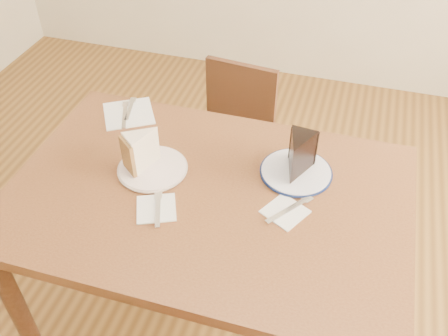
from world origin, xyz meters
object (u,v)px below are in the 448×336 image
carrot_cake (144,150)px  chair_far (230,144)px  table (208,215)px  chocolate_cake (297,158)px  plate_navy (296,172)px  plate_cream (153,169)px

carrot_cake → chair_far: bearing=118.3°
table → chocolate_cake: bearing=32.4°
chair_far → plate_navy: bearing=132.5°
plate_cream → chocolate_cake: (0.43, 0.10, 0.07)m
plate_navy → chocolate_cake: chocolate_cake is taller
plate_cream → carrot_cake: (-0.02, 0.01, 0.06)m
plate_cream → plate_navy: bearing=14.5°
plate_cream → chocolate_cake: bearing=13.5°
plate_navy → chocolate_cake: size_ratio=1.82×
carrot_cake → plate_cream: bearing=20.9°
plate_cream → plate_navy: (0.43, 0.11, 0.00)m
plate_navy → carrot_cake: size_ratio=1.90×
carrot_cake → table: bearing=25.3°
table → plate_navy: 0.31m
plate_navy → chocolate_cake: bearing=-93.8°
chocolate_cake → plate_cream: bearing=20.3°
plate_cream → chocolate_cake: chocolate_cake is taller
table → chair_far: chair_far is taller
carrot_cake → plate_navy: bearing=52.0°
plate_cream → chocolate_cake: 0.45m
chocolate_cake → plate_navy: bearing=-87.0°
plate_navy → chocolate_cake: 0.07m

